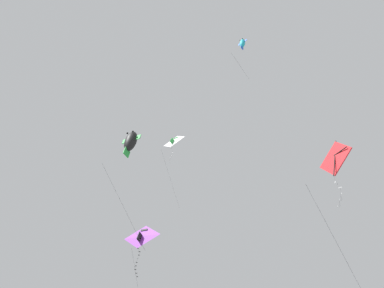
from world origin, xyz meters
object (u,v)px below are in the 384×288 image
object	(u,v)px
kite_delta_far_centre	(141,237)
kite_delta_near_left	(174,141)
kite_diamond_highest	(335,159)
kite_fish_upper_right	(242,43)
kite_fish_mid_left	(131,141)

from	to	relation	value
kite_delta_far_centre	kite_delta_near_left	world-z (taller)	kite_delta_near_left
kite_diamond_highest	kite_fish_upper_right	size ratio (longest dim) A/B	2.10
kite_fish_mid_left	kite_diamond_highest	bearing A→B (deg)	175.35
kite_fish_upper_right	kite_delta_far_centre	bearing A→B (deg)	-3.42
kite_fish_upper_right	kite_fish_mid_left	bearing A→B (deg)	38.17
kite_fish_mid_left	kite_fish_upper_right	bearing A→B (deg)	-157.19
kite_diamond_highest	kite_delta_near_left	bearing A→B (deg)	-17.38
kite_delta_far_centre	kite_diamond_highest	world-z (taller)	kite_delta_far_centre
kite_delta_far_centre	kite_diamond_highest	size ratio (longest dim) A/B	1.17
kite_delta_far_centre	kite_fish_upper_right	bearing A→B (deg)	159.76
kite_fish_mid_left	kite_delta_near_left	bearing A→B (deg)	-72.42
kite_delta_near_left	kite_fish_upper_right	xyz separation A→B (m)	(10.41, -11.80, 2.36)
kite_delta_near_left	kite_fish_mid_left	distance (m)	15.24
kite_delta_near_left	kite_fish_upper_right	world-z (taller)	kite_fish_upper_right
kite_delta_near_left	kite_delta_far_centre	bearing A→B (deg)	94.03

